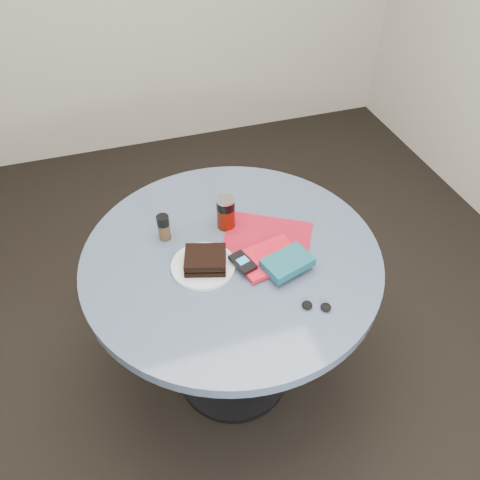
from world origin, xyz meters
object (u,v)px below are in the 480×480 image
object	(u,v)px
table	(232,285)
mp3_player	(243,262)
soda_can	(226,213)
magazine	(267,238)
pepper_grinder	(164,227)
red_book	(269,258)
sandwich	(205,260)
plate	(203,266)
novel	(287,263)
headphones	(316,306)

from	to	relation	value
table	mp3_player	bearing A→B (deg)	-80.40
soda_can	magazine	world-z (taller)	soda_can
soda_can	pepper_grinder	size ratio (longest dim) A/B	1.25
red_book	table	bearing A→B (deg)	133.03
sandwich	red_book	world-z (taller)	sandwich
pepper_grinder	magazine	xyz separation A→B (m)	(0.33, -0.11, -0.05)
plate	magazine	world-z (taller)	plate
pepper_grinder	red_book	distance (m)	0.37
soda_can	novel	distance (m)	0.29
pepper_grinder	headphones	size ratio (longest dim) A/B	1.04
table	novel	distance (m)	0.28
table	headphones	world-z (taller)	headphones
plate	soda_can	distance (m)	0.22
soda_can	pepper_grinder	distance (m)	0.22
pepper_grinder	headphones	xyz separation A→B (m)	(0.37, -0.44, -0.04)
soda_can	headphones	xyz separation A→B (m)	(0.15, -0.43, -0.05)
plate	sandwich	world-z (taller)	sandwich
red_book	mp3_player	distance (m)	0.09
soda_can	novel	world-z (taller)	soda_can
table	mp3_player	world-z (taller)	mp3_player
magazine	headphones	xyz separation A→B (m)	(0.03, -0.33, 0.01)
mp3_player	headphones	size ratio (longest dim) A/B	1.10
sandwich	headphones	xyz separation A→B (m)	(0.27, -0.26, -0.03)
sandwich	pepper_grinder	world-z (taller)	pepper_grinder
pepper_grinder	table	bearing A→B (deg)	-35.15
pepper_grinder	novel	bearing A→B (deg)	-38.24
soda_can	red_book	size ratio (longest dim) A/B	0.60
magazine	mp3_player	size ratio (longest dim) A/B	2.84
magazine	novel	size ratio (longest dim) A/B	1.91
soda_can	pepper_grinder	world-z (taller)	soda_can
red_book	headphones	distance (m)	0.23
sandwich	magazine	size ratio (longest dim) A/B	0.54
sandwich	soda_can	distance (m)	0.21
magazine	mp3_player	distance (m)	0.17
headphones	plate	bearing A→B (deg)	136.70
table	red_book	world-z (taller)	red_book
magazine	novel	distance (m)	0.16
red_book	novel	world-z (taller)	novel
table	magazine	size ratio (longest dim) A/B	3.45
soda_can	mp3_player	bearing A→B (deg)	-92.04
red_book	headphones	xyz separation A→B (m)	(0.07, -0.22, -0.00)
plate	soda_can	xyz separation A→B (m)	(0.13, 0.17, 0.05)
headphones	pepper_grinder	bearing A→B (deg)	130.23
sandwich	pepper_grinder	bearing A→B (deg)	118.65
table	pepper_grinder	distance (m)	0.32
sandwich	soda_can	world-z (taller)	soda_can
sandwich	mp3_player	world-z (taller)	sandwich
magazine	headphones	distance (m)	0.33
soda_can	mp3_player	world-z (taller)	soda_can
red_book	magazine	bearing A→B (deg)	60.22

